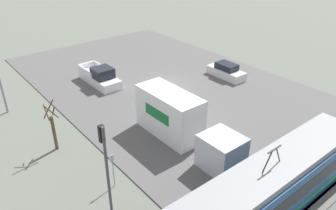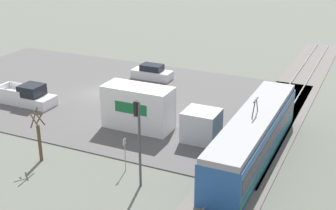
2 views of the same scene
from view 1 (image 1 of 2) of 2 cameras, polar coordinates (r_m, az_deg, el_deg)
name	(u,v)px [view 1 (image 1 of 2)]	position (r m, az deg, el deg)	size (l,w,h in m)	color
ground_plane	(167,85)	(33.92, -0.14, 3.48)	(320.00, 320.00, 0.00)	#60665B
road_surface	(167,85)	(33.90, -0.14, 3.54)	(21.88, 36.83, 0.08)	#565454
rail_bed	(323,165)	(24.97, 25.35, -9.45)	(58.52, 4.40, 0.22)	slate
light_rail_tram	(267,191)	(19.21, 16.82, -14.07)	(15.12, 2.77, 4.34)	#235193
box_truck	(181,122)	(24.17, 2.20, -2.92)	(2.42, 9.52, 3.51)	silver
pickup_truck	(100,77)	(34.54, -11.76, 4.79)	(2.05, 5.66, 1.92)	silver
sedan_car_0	(226,71)	(36.04, 10.10, 5.80)	(1.71, 4.36, 1.54)	silver
traffic_light_pole	(105,160)	(17.43, -10.83, -9.43)	(0.28, 0.47, 5.73)	#47474C
street_tree	(53,128)	(24.64, -19.34, -3.88)	(0.93, 0.77, 3.85)	brown
no_parking_sign	(113,168)	(20.51, -9.56, -10.69)	(0.32, 0.08, 2.37)	gray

